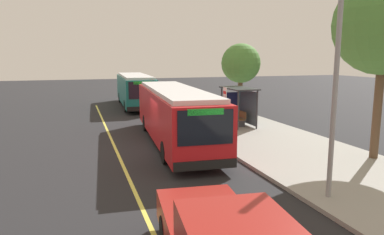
{
  "coord_description": "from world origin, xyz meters",
  "views": [
    {
      "loc": [
        17.26,
        -3.94,
        4.59
      ],
      "look_at": [
        0.09,
        1.61,
        1.54
      ],
      "focal_mm": 33.64,
      "sensor_mm": 36.0,
      "label": 1
    }
  ],
  "objects_px": {
    "waiting_bench": "(238,118)",
    "pedestrian_commuter": "(220,117)",
    "transit_bus_main": "(175,113)",
    "transit_bus_second": "(135,89)",
    "route_sign_post": "(225,105)"
  },
  "relations": [
    {
      "from": "pedestrian_commuter",
      "to": "transit_bus_main",
      "type": "bearing_deg",
      "value": -73.67
    },
    {
      "from": "route_sign_post",
      "to": "pedestrian_commuter",
      "type": "bearing_deg",
      "value": 173.76
    },
    {
      "from": "waiting_bench",
      "to": "pedestrian_commuter",
      "type": "height_order",
      "value": "pedestrian_commuter"
    },
    {
      "from": "waiting_bench",
      "to": "pedestrian_commuter",
      "type": "relative_size",
      "value": 0.95
    },
    {
      "from": "transit_bus_main",
      "to": "transit_bus_second",
      "type": "bearing_deg",
      "value": 178.96
    },
    {
      "from": "transit_bus_main",
      "to": "pedestrian_commuter",
      "type": "height_order",
      "value": "transit_bus_main"
    },
    {
      "from": "transit_bus_second",
      "to": "waiting_bench",
      "type": "bearing_deg",
      "value": 21.57
    },
    {
      "from": "transit_bus_second",
      "to": "route_sign_post",
      "type": "height_order",
      "value": "same"
    },
    {
      "from": "waiting_bench",
      "to": "transit_bus_second",
      "type": "bearing_deg",
      "value": -158.43
    },
    {
      "from": "transit_bus_second",
      "to": "route_sign_post",
      "type": "distance_m",
      "value": 15.49
    },
    {
      "from": "waiting_bench",
      "to": "route_sign_post",
      "type": "bearing_deg",
      "value": -36.72
    },
    {
      "from": "transit_bus_main",
      "to": "pedestrian_commuter",
      "type": "relative_size",
      "value": 7.15
    },
    {
      "from": "waiting_bench",
      "to": "route_sign_post",
      "type": "distance_m",
      "value": 4.01
    },
    {
      "from": "transit_bus_second",
      "to": "transit_bus_main",
      "type": "bearing_deg",
      "value": -1.04
    },
    {
      "from": "waiting_bench",
      "to": "pedestrian_commuter",
      "type": "bearing_deg",
      "value": -45.86
    }
  ]
}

